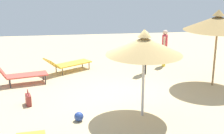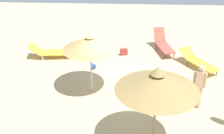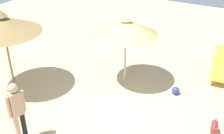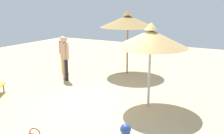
{
  "view_description": "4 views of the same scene",
  "coord_description": "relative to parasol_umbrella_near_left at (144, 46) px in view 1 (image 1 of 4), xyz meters",
  "views": [
    {
      "loc": [
        -9.45,
        1.66,
        3.94
      ],
      "look_at": [
        0.34,
        0.35,
        1.07
      ],
      "focal_mm": 51.6,
      "sensor_mm": 36.0,
      "label": 1
    },
    {
      "loc": [
        0.25,
        -10.7,
        6.53
      ],
      "look_at": [
        -0.27,
        -0.53,
        1.17
      ],
      "focal_mm": 48.8,
      "sensor_mm": 36.0,
      "label": 2
    },
    {
      "loc": [
        6.48,
        3.44,
        5.27
      ],
      "look_at": [
        0.0,
        -0.24,
        1.15
      ],
      "focal_mm": 44.5,
      "sensor_mm": 36.0,
      "label": 3
    },
    {
      "loc": [
        -3.6,
        6.43,
        3.0
      ],
      "look_at": [
        -0.1,
        0.12,
        1.21
      ],
      "focal_mm": 40.84,
      "sensor_mm": 36.0,
      "label": 4
    }
  ],
  "objects": [
    {
      "name": "handbag",
      "position": [
        1.22,
        3.35,
        -1.87
      ],
      "size": [
        0.4,
        0.23,
        0.52
      ],
      "color": "maroon",
      "rests_on": "ground"
    },
    {
      "name": "parasol_umbrella_near_left",
      "position": [
        0.0,
        0.0,
        0.0
      ],
      "size": [
        2.12,
        2.12,
        2.52
      ],
      "color": "#B2B2B7",
      "rests_on": "ground"
    },
    {
      "name": "beach_ball",
      "position": [
        -0.14,
        1.83,
        -1.93
      ],
      "size": [
        0.27,
        0.27,
        0.27
      ],
      "primitive_type": "sphere",
      "color": "navy",
      "rests_on": "ground"
    },
    {
      "name": "person_standing_back",
      "position": [
        4.96,
        -2.1,
        -1.14
      ],
      "size": [
        0.44,
        0.31,
        1.61
      ],
      "color": "yellow",
      "rests_on": "ground"
    },
    {
      "name": "person_standing_near_right",
      "position": [
        3.94,
        -0.99,
        -1.04
      ],
      "size": [
        0.46,
        0.29,
        1.76
      ],
      "color": "black",
      "rests_on": "ground"
    },
    {
      "name": "lounge_chair_far_right",
      "position": [
        3.2,
        3.92,
        -1.61
      ],
      "size": [
        1.02,
        1.99,
        1.02
      ],
      "color": "#CC4C3F",
      "rests_on": "ground"
    },
    {
      "name": "ground",
      "position": [
        1.09,
        0.35,
        -2.11
      ],
      "size": [
        24.0,
        24.0,
        0.1
      ],
      "primitive_type": "cube",
      "color": "tan"
    },
    {
      "name": "lounge_chair_front",
      "position": [
        4.61,
        2.13,
        -1.7
      ],
      "size": [
        1.6,
        2.03,
        0.71
      ],
      "color": "gold",
      "rests_on": "ground"
    },
    {
      "name": "parasol_umbrella_edge",
      "position": [
        2.21,
        -3.13,
        0.24
      ],
      "size": [
        2.37,
        2.37,
        2.76
      ],
      "color": "olive",
      "rests_on": "ground"
    }
  ]
}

